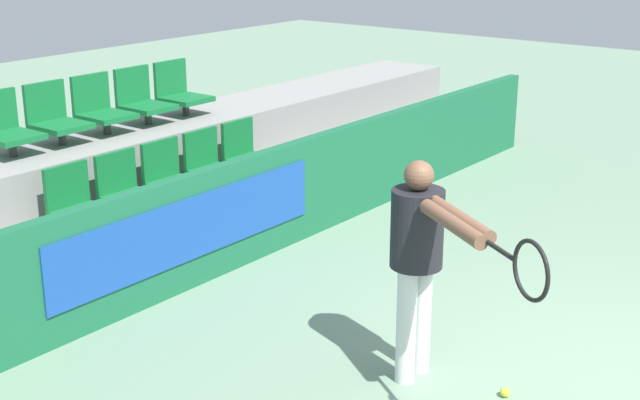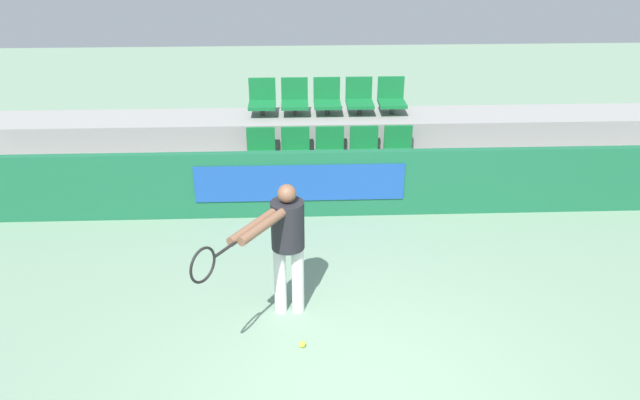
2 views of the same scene
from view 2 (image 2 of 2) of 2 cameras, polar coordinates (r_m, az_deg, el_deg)
name	(u,v)px [view 2 (image 2 of 2)]	position (r m, az deg, el deg)	size (l,w,h in m)	color
ground_plane	(356,400)	(5.83, 3.35, -17.81)	(30.00, 30.00, 0.00)	gray
barrier_wall	(332,184)	(8.62, 1.11, 1.51)	(10.86, 0.14, 0.95)	#19603D
bleacher_tier_front	(330,183)	(9.20, 0.96, 1.57)	(10.46, 0.91, 0.49)	gray
bleacher_tier_middle	(327,145)	(9.95, 0.67, 5.02)	(10.46, 0.91, 0.98)	gray
stadium_chair_0	(261,150)	(9.13, -5.43, 4.54)	(0.42, 0.46, 0.54)	#333333
stadium_chair_1	(296,150)	(9.11, -2.25, 4.61)	(0.42, 0.46, 0.54)	#333333
stadium_chair_2	(330,149)	(9.13, 0.93, 4.66)	(0.42, 0.46, 0.54)	#333333
stadium_chair_3	(365,149)	(9.17, 4.10, 4.69)	(0.42, 0.46, 0.54)	#333333
stadium_chair_4	(399,148)	(9.24, 7.23, 4.71)	(0.42, 0.46, 0.54)	#333333
stadium_chair_5	(262,99)	(9.83, -5.31, 9.15)	(0.42, 0.46, 0.54)	#333333
stadium_chair_6	(295,99)	(9.82, -2.33, 9.21)	(0.42, 0.46, 0.54)	#333333
stadium_chair_7	(327,99)	(9.83, 0.66, 9.26)	(0.42, 0.46, 0.54)	#333333
stadium_chair_8	(359,98)	(9.87, 3.63, 9.27)	(0.42, 0.46, 0.54)	#333333
stadium_chair_9	(392,98)	(9.94, 6.57, 9.26)	(0.42, 0.46, 0.54)	#333333
tennis_player	(283,238)	(6.31, -3.37, -3.51)	(0.97, 1.40, 1.49)	silver
tennis_ball	(302,344)	(6.35, -1.63, -13.05)	(0.07, 0.07, 0.07)	#CCDB33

